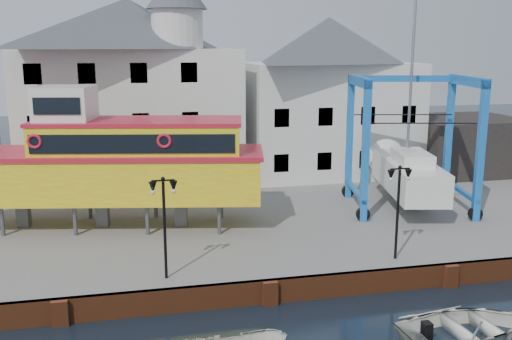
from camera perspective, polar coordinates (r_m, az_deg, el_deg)
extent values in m
plane|color=#19242D|center=(23.55, 1.36, -13.27)|extent=(140.00, 140.00, 0.00)
cube|color=slate|center=(33.46, -3.17, -4.52)|extent=(44.00, 22.00, 1.00)
cube|color=brown|center=(23.45, 1.30, -12.04)|extent=(44.00, 0.25, 1.00)
cube|color=brown|center=(22.90, -19.00, -13.37)|extent=(0.60, 0.36, 1.00)
cube|color=brown|center=(23.30, 1.40, -12.21)|extent=(0.60, 0.36, 1.00)
cube|color=brown|center=(26.25, 18.88, -10.00)|extent=(0.60, 0.36, 1.00)
cube|color=silver|center=(39.40, -12.29, 5.20)|extent=(14.00, 8.00, 9.00)
pyramid|color=#3E424C|center=(39.15, -12.71, 14.09)|extent=(14.00, 8.00, 3.20)
cube|color=black|center=(36.36, -20.72, -0.53)|extent=(1.00, 0.08, 1.20)
cube|color=black|center=(36.04, -16.00, -0.32)|extent=(1.00, 0.08, 1.20)
cube|color=black|center=(35.97, -11.23, -0.10)|extent=(1.00, 0.08, 1.20)
cube|color=black|center=(36.15, -6.48, 0.12)|extent=(1.00, 0.08, 1.20)
cube|color=black|center=(35.86, -21.08, 4.15)|extent=(1.00, 0.08, 1.20)
cube|color=black|center=(35.53, -16.29, 4.41)|extent=(1.00, 0.08, 1.20)
cube|color=black|center=(35.46, -11.43, 4.64)|extent=(1.00, 0.08, 1.20)
cube|color=black|center=(35.64, -6.59, 4.84)|extent=(1.00, 0.08, 1.20)
cube|color=black|center=(35.60, -21.45, 8.93)|extent=(1.00, 0.08, 1.20)
cube|color=black|center=(35.28, -16.58, 9.24)|extent=(1.00, 0.08, 1.20)
cube|color=black|center=(35.20, -11.64, 9.49)|extent=(1.00, 0.08, 1.20)
cube|color=black|center=(35.39, -6.71, 9.67)|extent=(1.00, 0.08, 1.20)
cylinder|color=silver|center=(36.87, -7.87, 13.78)|extent=(3.20, 3.20, 2.40)
cube|color=silver|center=(42.39, 7.08, 5.19)|extent=(12.00, 8.00, 8.00)
pyramid|color=#3E424C|center=(42.08, 7.28, 12.77)|extent=(12.00, 8.00, 3.20)
cube|color=black|center=(37.71, 2.54, 0.70)|extent=(1.00, 0.08, 1.20)
cube|color=black|center=(38.58, 6.85, 0.89)|extent=(1.00, 0.08, 1.20)
cube|color=black|center=(39.67, 10.94, 1.06)|extent=(1.00, 0.08, 1.20)
cube|color=black|center=(40.95, 14.80, 1.22)|extent=(1.00, 0.08, 1.20)
cube|color=black|center=(37.22, 2.58, 5.22)|extent=(1.00, 0.08, 1.20)
cube|color=black|center=(38.11, 6.96, 5.31)|extent=(1.00, 0.08, 1.20)
cube|color=black|center=(39.21, 11.12, 5.37)|extent=(1.00, 0.08, 1.20)
cube|color=black|center=(40.50, 15.03, 5.39)|extent=(1.00, 0.08, 1.20)
cube|color=black|center=(45.27, 19.90, 2.43)|extent=(8.00, 7.00, 4.00)
cylinder|color=black|center=(22.99, -9.11, -6.01)|extent=(0.12, 0.12, 4.00)
cube|color=black|center=(22.44, -9.29, -1.04)|extent=(0.90, 0.06, 0.06)
sphere|color=black|center=(22.42, -9.29, -0.86)|extent=(0.16, 0.16, 0.16)
cone|color=black|center=(22.49, -10.28, -1.75)|extent=(0.32, 0.32, 0.45)
sphere|color=silver|center=(22.53, -10.26, -2.20)|extent=(0.18, 0.18, 0.18)
cone|color=black|center=(22.53, -8.25, -1.66)|extent=(0.32, 0.32, 0.45)
sphere|color=silver|center=(22.57, -8.23, -2.10)|extent=(0.18, 0.18, 0.18)
cylinder|color=black|center=(25.53, 13.96, -4.38)|extent=(0.12, 0.12, 4.00)
cube|color=black|center=(25.03, 14.20, 0.13)|extent=(0.90, 0.06, 0.06)
sphere|color=black|center=(25.02, 14.21, 0.28)|extent=(0.16, 0.16, 0.16)
cone|color=black|center=(24.91, 13.35, -0.52)|extent=(0.32, 0.32, 0.45)
sphere|color=silver|center=(24.95, 13.33, -0.92)|extent=(0.18, 0.18, 0.18)
cone|color=black|center=(25.27, 14.98, -0.43)|extent=(0.32, 0.32, 0.45)
sphere|color=silver|center=(25.31, 14.96, -0.83)|extent=(0.18, 0.18, 0.18)
cylinder|color=#59595E|center=(30.75, -24.05, -4.67)|extent=(0.23, 0.23, 1.52)
cylinder|color=#59595E|center=(33.28, -22.21, -3.27)|extent=(0.23, 0.23, 1.52)
cylinder|color=#59595E|center=(29.56, -17.65, -4.82)|extent=(0.23, 0.23, 1.52)
cylinder|color=#59595E|center=(32.19, -16.27, -3.35)|extent=(0.23, 0.23, 1.52)
cylinder|color=#59595E|center=(28.77, -10.82, -4.91)|extent=(0.23, 0.23, 1.52)
cylinder|color=#59595E|center=(31.47, -9.99, -3.39)|extent=(0.23, 0.23, 1.52)
cylinder|color=#59595E|center=(28.40, -3.69, -4.94)|extent=(0.23, 0.23, 1.52)
cylinder|color=#59595E|center=(31.13, -3.49, -3.39)|extent=(0.23, 0.23, 1.52)
cube|color=#59595E|center=(31.82, -22.24, -3.96)|extent=(0.70, 0.62, 1.52)
cube|color=#59595E|center=(30.61, -15.10, -4.08)|extent=(0.70, 0.62, 1.52)
cube|color=#59595E|center=(29.91, -7.49, -4.13)|extent=(0.70, 0.62, 1.52)
cube|color=gold|center=(29.93, -13.40, -0.64)|extent=(14.70, 6.54, 2.24)
cube|color=red|center=(29.69, -13.52, 1.66)|extent=(15.03, 6.76, 0.22)
cube|color=gold|center=(29.37, -11.65, 3.04)|extent=(10.64, 5.35, 1.63)
cube|color=black|center=(27.66, -12.28, 2.56)|extent=(9.58, 1.94, 0.91)
cube|color=black|center=(31.07, -11.09, 3.65)|extent=(9.58, 1.94, 0.91)
cube|color=red|center=(29.24, -11.72, 4.79)|extent=(10.86, 5.49, 0.18)
cube|color=silver|center=(29.99, -18.53, 6.20)|extent=(3.10, 3.10, 1.85)
cube|color=black|center=(28.70, -19.32, 6.06)|extent=(2.19, 0.49, 0.81)
torus|color=red|center=(28.80, -21.29, 2.69)|extent=(0.73, 0.28, 0.71)
torus|color=red|center=(27.34, -9.18, 2.90)|extent=(0.73, 0.28, 0.71)
cube|color=#1156A0|center=(30.29, 10.89, 1.74)|extent=(0.44, 0.44, 7.47)
cylinder|color=black|center=(31.07, 10.64, -4.37)|extent=(0.79, 0.42, 0.75)
cube|color=#1156A0|center=(35.10, 9.34, 3.22)|extent=(0.44, 0.44, 7.47)
cylinder|color=black|center=(35.77, 9.16, -2.10)|extent=(0.79, 0.42, 0.75)
cube|color=#1156A0|center=(32.02, 21.53, 1.66)|extent=(0.44, 0.44, 7.47)
cylinder|color=black|center=(32.75, 21.07, -4.13)|extent=(0.79, 0.42, 0.75)
cube|color=#1156A0|center=(36.60, 18.69, 3.10)|extent=(0.44, 0.44, 7.47)
cylinder|color=black|center=(37.24, 18.34, -2.01)|extent=(0.79, 0.42, 0.75)
cube|color=#1156A0|center=(32.29, 10.29, 8.74)|extent=(1.49, 5.29, 0.52)
cube|color=#1156A0|center=(33.24, 9.89, -2.00)|extent=(1.38, 5.27, 0.22)
cube|color=#1156A0|center=(33.92, 20.46, 8.34)|extent=(1.49, 5.29, 0.52)
cube|color=#1156A0|center=(34.82, 19.70, -1.90)|extent=(1.38, 5.27, 0.22)
cube|color=#1156A0|center=(35.37, 14.42, 8.85)|extent=(6.33, 1.71, 0.37)
cube|color=silver|center=(33.71, 14.99, -0.55)|extent=(4.08, 8.34, 1.71)
cone|color=silver|center=(38.20, 13.14, 1.02)|extent=(2.76, 2.19, 2.45)
cube|color=#59595E|center=(33.99, 14.87, -2.57)|extent=(0.66, 1.93, 0.75)
cube|color=silver|center=(32.97, 15.34, 1.23)|extent=(2.34, 3.49, 0.64)
cylinder|color=#99999E|center=(33.44, 15.39, 10.95)|extent=(0.19, 0.19, 11.73)
cube|color=black|center=(31.33, 16.23, 4.52)|extent=(5.69, 1.34, 0.05)
cube|color=black|center=(35.00, 14.47, 5.38)|extent=(5.69, 1.34, 0.05)
imported|color=silver|center=(22.47, 20.33, -15.41)|extent=(5.27, 3.91, 1.05)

